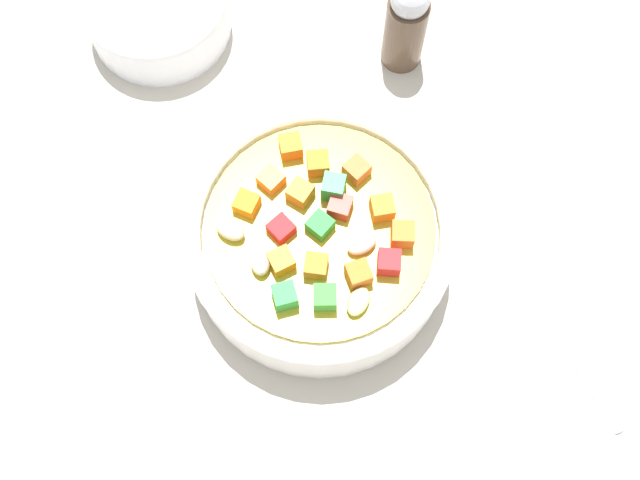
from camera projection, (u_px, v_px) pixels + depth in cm
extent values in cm
cube|color=#BAB2A0|center=(320.00, 258.00, 52.74)|extent=(140.00, 140.00, 2.00)
cylinder|color=white|center=(320.00, 242.00, 49.74)|extent=(17.09, 17.09, 4.38)
torus|color=white|center=(320.00, 228.00, 47.34)|extent=(17.27, 17.27, 1.21)
cylinder|color=#B09B24|center=(320.00, 229.00, 47.49)|extent=(14.49, 14.49, 0.40)
ellipsoid|color=beige|center=(358.00, 302.00, 45.26)|extent=(2.21, 1.78, 0.84)
cube|color=red|center=(389.00, 262.00, 45.81)|extent=(1.93, 1.93, 1.39)
cube|color=green|center=(325.00, 297.00, 45.08)|extent=(1.93, 1.93, 1.36)
ellipsoid|color=beige|center=(260.00, 261.00, 45.98)|extent=(2.16, 2.26, 1.14)
cube|color=red|center=(281.00, 229.00, 46.77)|extent=(1.41, 1.41, 0.97)
cube|color=orange|center=(357.00, 170.00, 48.04)|extent=(1.38, 1.38, 1.14)
cube|color=orange|center=(247.00, 204.00, 47.32)|extent=(1.78, 1.78, 1.03)
cube|color=orange|center=(382.00, 208.00, 47.05)|extent=(1.90, 1.90, 1.32)
ellipsoid|color=beige|center=(230.00, 230.00, 46.68)|extent=(1.66, 2.16, 1.11)
cube|color=orange|center=(359.00, 274.00, 45.60)|extent=(1.82, 1.82, 1.31)
cube|color=orange|center=(271.00, 180.00, 47.89)|extent=(1.42, 1.42, 0.99)
cube|color=green|center=(334.00, 187.00, 47.38)|extent=(1.89, 1.89, 1.60)
ellipsoid|color=beige|center=(362.00, 244.00, 46.47)|extent=(2.18, 1.72, 0.88)
cube|color=orange|center=(300.00, 193.00, 47.49)|extent=(1.63, 1.63, 1.18)
cube|color=#238E30|center=(321.00, 230.00, 46.69)|extent=(1.48, 1.48, 1.07)
cube|color=orange|center=(287.00, 266.00, 45.85)|extent=(1.72, 1.72, 1.15)
cube|color=orange|center=(402.00, 234.00, 46.42)|extent=(1.93, 1.93, 1.39)
cube|color=orange|center=(291.00, 146.00, 48.53)|extent=(1.89, 1.89, 1.27)
cube|color=green|center=(285.00, 296.00, 45.08)|extent=(1.86, 1.86, 1.43)
cube|color=orange|center=(316.00, 266.00, 45.84)|extent=(1.91, 1.91, 1.19)
cube|color=orange|center=(318.00, 163.00, 48.14)|extent=(1.92, 1.92, 1.24)
cube|color=red|center=(345.00, 211.00, 47.09)|extent=(1.84, 1.84, 1.12)
cylinder|color=silver|center=(565.00, 341.00, 49.32)|extent=(4.66, 12.40, 0.78)
ellipsoid|color=silver|center=(461.00, 177.00, 53.33)|extent=(3.43, 4.49, 0.75)
cylinder|color=white|center=(158.00, 13.00, 56.43)|extent=(10.58, 10.58, 3.38)
cylinder|color=#4C3828|center=(405.00, 32.00, 54.28)|extent=(3.01, 3.01, 6.07)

